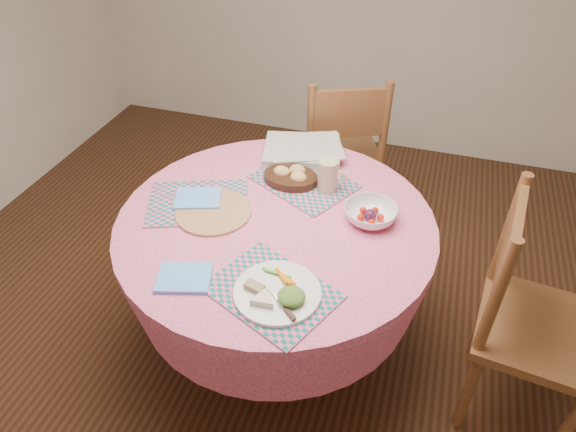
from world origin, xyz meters
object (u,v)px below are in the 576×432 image
fruit_bowl (370,214)px  dinner_plate (279,292)px  wicker_trivet (213,212)px  chair_back (340,154)px  dining_table (276,256)px  latte_mug (328,176)px  bread_bowl (291,176)px  chair_right (527,317)px

fruit_bowl → dinner_plate: bearing=-113.7°
wicker_trivet → fruit_bowl: fruit_bowl is taller
chair_back → dinner_plate: chair_back is taller
dining_table → latte_mug: latte_mug is taller
wicker_trivet → bread_bowl: (0.23, 0.29, 0.03)m
chair_right → dinner_plate: chair_right is taller
dining_table → chair_right: chair_right is taller
fruit_bowl → dining_table: bearing=-163.3°
fruit_bowl → wicker_trivet: bearing=-167.0°
dining_table → chair_back: chair_back is taller
wicker_trivet → fruit_bowl: (0.59, 0.14, 0.02)m
chair_back → dining_table: bearing=63.6°
dining_table → bread_bowl: 0.34m
chair_back → wicker_trivet: chair_back is taller
chair_back → bread_bowl: size_ratio=4.28×
wicker_trivet → chair_back: bearing=72.4°
bread_bowl → latte_mug: size_ratio=1.67×
dining_table → chair_back: 0.93m
chair_right → dinner_plate: 0.96m
bread_bowl → chair_back: bearing=83.5°
chair_back → dinner_plate: 1.33m
chair_back → wicker_trivet: (-0.31, -0.96, 0.24)m
dining_table → bread_bowl: (-0.02, 0.26, 0.23)m
chair_back → wicker_trivet: 1.04m
chair_right → fruit_bowl: 0.69m
chair_right → fruit_bowl: chair_right is taller
latte_mug → chair_back: bearing=97.2°
chair_right → dining_table: bearing=97.4°
chair_right → bread_bowl: 1.06m
wicker_trivet → latte_mug: latte_mug is taller
dinner_plate → latte_mug: latte_mug is taller
wicker_trivet → latte_mug: 0.49m
dining_table → chair_right: bearing=0.3°
dining_table → fruit_bowl: fruit_bowl is taller
latte_mug → fruit_bowl: size_ratio=0.55×
chair_back → fruit_bowl: chair_back is taller
bread_bowl → dinner_plate: bearing=-76.3°
chair_right → bread_bowl: (-0.99, 0.25, 0.26)m
dining_table → fruit_bowl: size_ratio=4.91×
chair_back → bread_bowl: (-0.08, -0.67, 0.27)m
latte_mug → dining_table: bearing=-120.3°
chair_back → fruit_bowl: bearing=86.5°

